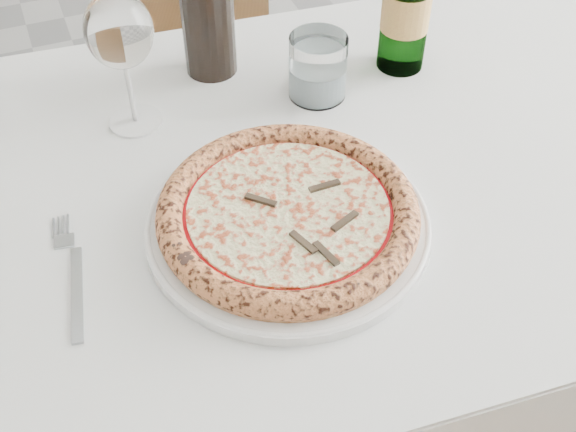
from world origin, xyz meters
name	(u,v)px	position (x,y,z in m)	size (l,w,h in m)	color
dining_table	(262,228)	(-0.17, 0.12, 0.66)	(1.38, 0.88, 0.76)	brown
chair_far	(190,33)	(-0.07, 0.86, 0.53)	(0.45, 0.45, 0.93)	brown
plate	(288,223)	(-0.17, 0.02, 0.76)	(0.35, 0.35, 0.02)	white
pizza	(288,212)	(-0.17, 0.02, 0.78)	(0.31, 0.31, 0.03)	tan
fork	(73,276)	(-0.43, 0.03, 0.76)	(0.04, 0.20, 0.00)	#9FA4AC
wine_glass	(119,33)	(-0.29, 0.29, 0.90)	(0.09, 0.09, 0.20)	white
tumbler	(318,71)	(-0.03, 0.25, 0.80)	(0.08, 0.08, 0.09)	white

